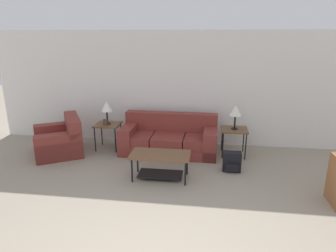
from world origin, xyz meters
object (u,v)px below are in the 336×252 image
Objects in this scene: coffee_table at (160,160)px; side_table_left at (108,126)px; armchair at (60,140)px; table_lamp_right at (236,111)px; couch at (169,139)px; side_table_right at (234,132)px; backpack at (232,162)px; table_lamp_left at (107,107)px.

coffee_table is 1.93m from side_table_left.
armchair is 2.79× the size of table_lamp_right.
side_table_right is at bearing -0.37° from couch.
side_table_right is 0.45m from table_lamp_right.
side_table_left is 2.78m from side_table_right.
couch is 3.56× the size of side_table_right.
armchair is 3.82m from table_lamp_right.
side_table_left is 2.84m from backpack.
backpack is at bearing -32.77° from couch.
backpack is at bearing -95.61° from table_lamp_right.
couch is 1.56m from backpack.
table_lamp_left is at bearing 180.00° from table_lamp_right.
table_lamp_left is at bearing -179.63° from couch.
table_lamp_right is at bearing -0.00° from side_table_left.
side_table_right reaches higher than backpack.
backpack is (1.31, -0.84, -0.11)m from couch.
couch is at bearing 147.23° from backpack.
table_lamp_left is 2.78m from table_lamp_right.
table_lamp_right is (1.39, -0.01, 0.68)m from couch.
side_table_left is 1.54× the size of backpack.
side_table_right is (1.38, 1.31, 0.18)m from coffee_table.
side_table_left reaches higher than backpack.
side_table_left is 2.82m from table_lamp_right.
coffee_table is at bearing -89.49° from couch.
armchair reaches higher than side_table_left.
table_lamp_left is at bearing -180.00° from side_table_right.
backpack is at bearing -17.14° from side_table_left.
side_table_left is at bearing 146.31° from table_lamp_left.
table_lamp_right reaches higher than coffee_table.
table_lamp_left reaches higher than side_table_right.
coffee_table is (0.01, -1.32, 0.05)m from couch.
table_lamp_right is (2.78, 0.00, 0.00)m from table_lamp_left.
table_lamp_right is at bearing 0.00° from table_lamp_left.
table_lamp_left is (0.00, -0.00, 0.45)m from side_table_left.
table_lamp_left reaches higher than coffee_table.
coffee_table is at bearing -159.73° from backpack.
table_lamp_right is at bearing -146.31° from side_table_right.
coffee_table is 2.07× the size of table_lamp_left.
backpack is (2.70, -0.83, -0.79)m from table_lamp_left.
table_lamp_right reaches higher than side_table_right.
side_table_left is at bearing -179.63° from couch.
backpack is at bearing -6.94° from armchair.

